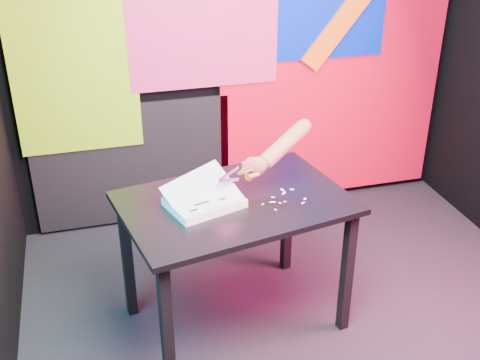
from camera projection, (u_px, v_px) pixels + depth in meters
name	position (u px, v px, depth m)	size (l,w,h in m)	color
room	(337.00, 99.00, 2.50)	(3.01, 3.01, 2.71)	black
backdrop	(251.00, 81.00, 3.95)	(2.88, 0.05, 2.08)	red
work_table	(235.00, 218.00, 3.00)	(1.22, 0.92, 0.75)	black
printout_stack	(204.00, 202.00, 2.90)	(0.41, 0.34, 0.18)	white
scissors	(247.00, 170.00, 2.96)	(0.21, 0.11, 0.13)	#A4ADCB
hand_forearm	(280.00, 147.00, 3.06)	(0.42, 0.23, 0.22)	#AA7B53
paper_clippings	(284.00, 197.00, 2.98)	(0.23, 0.20, 0.00)	white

